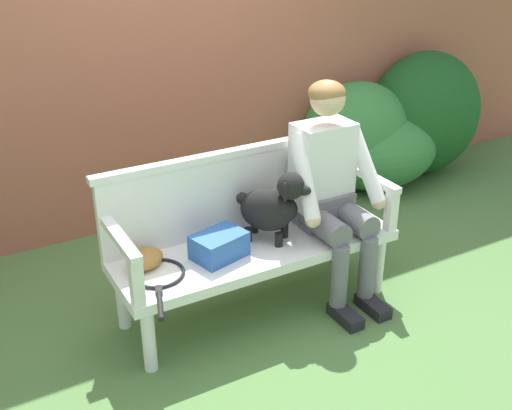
{
  "coord_description": "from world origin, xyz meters",
  "views": [
    {
      "loc": [
        -1.52,
        -2.71,
        2.19
      ],
      "look_at": [
        0.0,
        0.0,
        0.68
      ],
      "focal_mm": 44.1,
      "sensor_mm": 36.0,
      "label": 1
    }
  ],
  "objects_px": {
    "person_seated": "(330,185)",
    "tennis_racket": "(158,276)",
    "baseball_glove": "(145,259)",
    "dog_on_bench": "(273,206)",
    "sports_bag": "(219,246)",
    "garden_bench": "(256,253)"
  },
  "relations": [
    {
      "from": "person_seated",
      "to": "tennis_racket",
      "type": "distance_m",
      "value": 1.13
    },
    {
      "from": "baseball_glove",
      "to": "tennis_racket",
      "type": "bearing_deg",
      "value": -120.29
    },
    {
      "from": "dog_on_bench",
      "to": "baseball_glove",
      "type": "height_order",
      "value": "dog_on_bench"
    },
    {
      "from": "dog_on_bench",
      "to": "sports_bag",
      "type": "relative_size",
      "value": 1.54
    },
    {
      "from": "baseball_glove",
      "to": "sports_bag",
      "type": "relative_size",
      "value": 0.79
    },
    {
      "from": "garden_bench",
      "to": "baseball_glove",
      "type": "height_order",
      "value": "baseball_glove"
    },
    {
      "from": "garden_bench",
      "to": "sports_bag",
      "type": "distance_m",
      "value": 0.27
    },
    {
      "from": "person_seated",
      "to": "baseball_glove",
      "type": "height_order",
      "value": "person_seated"
    },
    {
      "from": "garden_bench",
      "to": "baseball_glove",
      "type": "bearing_deg",
      "value": 172.34
    },
    {
      "from": "person_seated",
      "to": "sports_bag",
      "type": "relative_size",
      "value": 4.65
    },
    {
      "from": "tennis_racket",
      "to": "baseball_glove",
      "type": "height_order",
      "value": "baseball_glove"
    },
    {
      "from": "tennis_racket",
      "to": "sports_bag",
      "type": "bearing_deg",
      "value": 5.21
    },
    {
      "from": "tennis_racket",
      "to": "baseball_glove",
      "type": "bearing_deg",
      "value": 95.86
    },
    {
      "from": "garden_bench",
      "to": "person_seated",
      "type": "distance_m",
      "value": 0.59
    },
    {
      "from": "sports_bag",
      "to": "baseball_glove",
      "type": "bearing_deg",
      "value": 165.08
    },
    {
      "from": "person_seated",
      "to": "baseball_glove",
      "type": "distance_m",
      "value": 1.14
    },
    {
      "from": "dog_on_bench",
      "to": "sports_bag",
      "type": "height_order",
      "value": "dog_on_bench"
    },
    {
      "from": "person_seated",
      "to": "tennis_racket",
      "type": "relative_size",
      "value": 2.24
    },
    {
      "from": "garden_bench",
      "to": "tennis_racket",
      "type": "distance_m",
      "value": 0.62
    },
    {
      "from": "tennis_racket",
      "to": "garden_bench",
      "type": "bearing_deg",
      "value": 4.92
    },
    {
      "from": "person_seated",
      "to": "sports_bag",
      "type": "height_order",
      "value": "person_seated"
    },
    {
      "from": "person_seated",
      "to": "tennis_racket",
      "type": "xyz_separation_m",
      "value": [
        -1.1,
        -0.04,
        -0.26
      ]
    }
  ]
}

